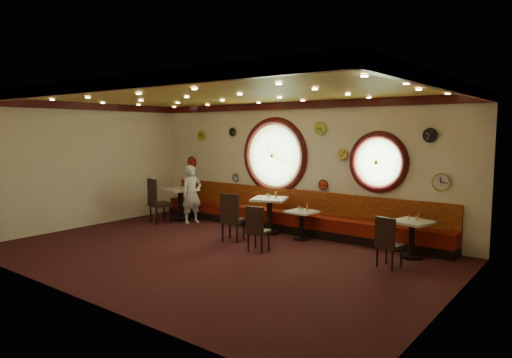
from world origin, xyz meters
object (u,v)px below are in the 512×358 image
Objects in this scene: condiment_d_pepper at (416,218)px; waiter at (192,194)px; chair_a at (156,198)px; condiment_b_bottle at (276,195)px; condiment_a_pepper at (181,187)px; condiment_d_bottle at (418,217)px; table_d at (412,234)px; chair_b at (231,214)px; condiment_d_salt at (409,218)px; condiment_a_bottle at (187,185)px; table_b at (269,211)px; condiment_b_pepper at (268,196)px; chair_d at (387,239)px; condiment_c_pepper at (302,209)px; condiment_a_salt at (181,186)px; condiment_c_salt at (299,208)px; table_a at (180,200)px; condiment_b_salt at (270,196)px; condiment_c_bottle at (307,207)px; table_c at (302,221)px; chair_c at (257,226)px.

waiter is (-5.93, -0.25, -0.01)m from condiment_d_pepper.
chair_a is 3.41m from condiment_b_bottle.
condiment_a_pepper is at bearing 95.04° from waiter.
waiter is at bearing -176.68° from condiment_d_bottle.
table_d is 1.18× the size of chair_b.
waiter is (-5.79, -0.26, -0.01)m from condiment_d_salt.
condiment_a_bottle is 1.17× the size of condiment_b_bottle.
condiment_d_salt is at bearing 159.13° from table_d.
table_b is 9.71× the size of condiment_b_pepper.
chair_d is 1.00m from condiment_d_salt.
condiment_a_bottle is (-2.61, 1.14, 0.34)m from chair_b.
table_b is 7.22× the size of condiment_d_bottle.
condiment_d_bottle is 0.09× the size of waiter.
table_b is 10.12× the size of condiment_c_pepper.
condiment_a_bottle is at bearing 8.35° from condiment_a_salt.
condiment_a_bottle reaches higher than table_b.
table_b is 0.91m from condiment_c_salt.
condiment_d_salt is (6.36, 0.16, 0.23)m from table_a.
condiment_b_pepper is at bearing 1.41° from table_a.
table_b is at bearing 32.18° from chair_a.
table_b is at bearing -64.70° from condiment_b_salt.
chair_a is 4.19m from condiment_c_pepper.
condiment_b_bottle is (0.16, 0.02, 0.03)m from condiment_b_salt.
condiment_b_pepper is at bearing 1.42° from condiment_a_pepper.
chair_b reaches higher than condiment_a_pepper.
condiment_c_bottle is (3.99, 0.14, -0.17)m from condiment_a_pepper.
condiment_a_salt is (-2.81, 1.11, 0.31)m from chair_b.
condiment_d_pepper is (3.53, -0.01, 0.24)m from table_b.
condiment_a_salt is at bearing -179.84° from condiment_c_salt.
chair_a is 6.71× the size of condiment_c_salt.
condiment_c_bottle is (1.07, -0.01, 0.21)m from table_b.
condiment_a_salt is at bearing 89.26° from waiter.
chair_b is 3.93× the size of condiment_a_bottle.
condiment_d_salt is 0.57× the size of condiment_a_bottle.
condiment_b_bottle is at bearing 178.51° from condiment_d_pepper.
condiment_d_salt is at bearing 1.49° from condiment_b_pepper.
table_c is at bearing 1.05° from condiment_b_pepper.
condiment_b_pepper is 0.21m from condiment_b_bottle.
condiment_b_pepper reaches higher than chair_c.
chair_b is at bearing -161.82° from condiment_d_salt.
condiment_c_salt is 2.66m from condiment_d_bottle.
condiment_b_pepper is 0.74× the size of condiment_d_bottle.
chair_b is at bearing -21.54° from condiment_a_salt.
condiment_b_pepper reaches higher than table_c.
table_c is at bearing -156.01° from condiment_c_bottle.
chair_d is at bearing -80.55° from waiter.
chair_d is 2.52m from condiment_c_pepper.
condiment_a_pepper is at bearing -175.59° from condiment_b_bottle.
table_b is 5.72× the size of condiment_c_bottle.
table_b is 9.28× the size of condiment_c_salt.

